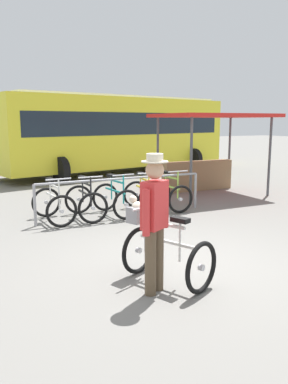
{
  "coord_description": "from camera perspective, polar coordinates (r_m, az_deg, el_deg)",
  "views": [
    {
      "loc": [
        -3.06,
        -4.75,
        2.1
      ],
      "look_at": [
        -0.26,
        0.71,
        1.0
      ],
      "focal_mm": 37.12,
      "sensor_mm": 36.0,
      "label": 1
    }
  ],
  "objects": [
    {
      "name": "racked_bike_yellow",
      "position": [
        9.23,
        -0.13,
        -0.65
      ],
      "size": [
        0.79,
        1.16,
        0.97
      ],
      "color": "black",
      "rests_on": "ground"
    },
    {
      "name": "racked_bike_white",
      "position": [
        8.53,
        -12.87,
        -1.81
      ],
      "size": [
        0.73,
        1.12,
        0.97
      ],
      "color": "black",
      "rests_on": "ground"
    },
    {
      "name": "racked_bike_lime",
      "position": [
        9.56,
        3.64,
        -0.29
      ],
      "size": [
        0.66,
        1.1,
        0.97
      ],
      "color": "black",
      "rests_on": "ground"
    },
    {
      "name": "bus_distant",
      "position": [
        16.53,
        -3.92,
        8.9
      ],
      "size": [
        10.3,
        4.76,
        3.08
      ],
      "color": "yellow",
      "rests_on": "ground"
    },
    {
      "name": "racked_bike_teal",
      "position": [
        8.95,
        -4.14,
        -1.02
      ],
      "size": [
        0.74,
        1.13,
        0.97
      ],
      "color": "black",
      "rests_on": "ground"
    },
    {
      "name": "person_with_featured_bike",
      "position": [
        4.79,
        1.54,
        -3.76
      ],
      "size": [
        0.47,
        0.34,
        1.72
      ],
      "color": "brown",
      "rests_on": "ground"
    },
    {
      "name": "featured_bicycle",
      "position": [
        5.29,
        2.41,
        -7.63
      ],
      "size": [
        1.02,
        1.26,
        1.09
      ],
      "color": "black",
      "rests_on": "ground"
    },
    {
      "name": "ground_plane",
      "position": [
        6.03,
        5.4,
        -10.28
      ],
      "size": [
        80.0,
        80.0,
        0.0
      ],
      "primitive_type": "plane",
      "color": "slate"
    },
    {
      "name": "market_stall",
      "position": [
        11.83,
        8.89,
        6.63
      ],
      "size": [
        3.15,
        2.37,
        2.3
      ],
      "color": "#4C4C51",
      "rests_on": "ground"
    },
    {
      "name": "bike_rack_rail",
      "position": [
        8.77,
        -3.09,
        0.87
      ],
      "size": [
        3.91,
        0.1,
        0.88
      ],
      "color": "#99999E",
      "rests_on": "ground"
    },
    {
      "name": "racked_bike_black",
      "position": [
        8.72,
        -8.4,
        -1.41
      ],
      "size": [
        0.68,
        1.12,
        0.97
      ],
      "color": "black",
      "rests_on": "ground"
    }
  ]
}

